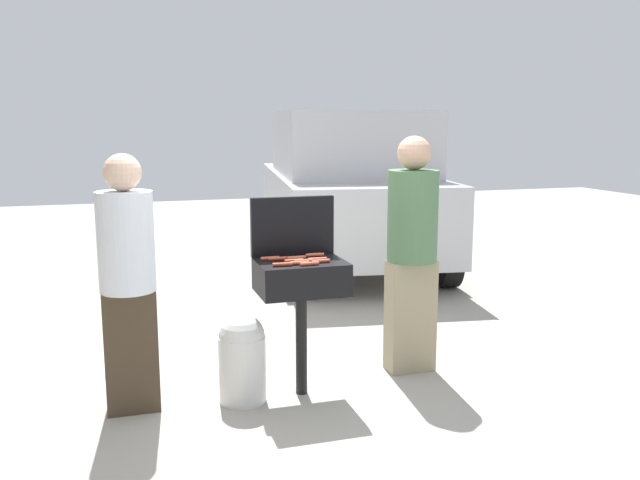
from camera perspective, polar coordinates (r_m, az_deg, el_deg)
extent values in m
plane|color=#9E998E|center=(4.97, -3.04, -12.39)|extent=(24.00, 24.00, 0.00)
cylinder|color=black|center=(4.74, -1.60, -8.77)|extent=(0.08, 0.08, 0.73)
cube|color=black|center=(4.61, -1.62, -3.15)|extent=(0.60, 0.44, 0.22)
cube|color=black|center=(4.76, -2.35, 1.18)|extent=(0.60, 0.05, 0.42)
cylinder|color=#B74C33|center=(4.63, -4.26, -1.56)|extent=(0.13, 0.03, 0.03)
cylinder|color=#C6593D|center=(4.64, -2.04, -1.52)|extent=(0.13, 0.03, 0.03)
cylinder|color=#B74C33|center=(4.47, -1.75, -1.96)|extent=(0.13, 0.03, 0.03)
cylinder|color=#C6593D|center=(4.44, -0.91, -2.02)|extent=(0.13, 0.03, 0.03)
cylinder|color=#C6593D|center=(4.58, -0.23, -1.65)|extent=(0.13, 0.03, 0.03)
cylinder|color=#B74C33|center=(4.52, 0.04, -1.81)|extent=(0.13, 0.03, 0.03)
cylinder|color=#C6593D|center=(4.73, -0.45, -1.27)|extent=(0.13, 0.03, 0.03)
cylinder|color=#AD4228|center=(4.42, -3.22, -2.09)|extent=(0.13, 0.03, 0.03)
cylinder|color=#B74C33|center=(4.54, -2.23, -1.77)|extent=(0.13, 0.04, 0.03)
cylinder|color=#AD4228|center=(4.61, -3.64, -1.60)|extent=(0.13, 0.03, 0.03)
cylinder|color=#B74C33|center=(4.53, -1.42, -1.80)|extent=(0.13, 0.03, 0.03)
cylinder|color=silver|center=(4.68, -6.62, -10.83)|extent=(0.32, 0.32, 0.46)
sphere|color=silver|center=(4.61, -6.67, -8.16)|extent=(0.31, 0.31, 0.31)
cube|color=#3F3323|center=(4.63, -15.73, -9.09)|extent=(0.34, 0.19, 0.82)
cylinder|color=silver|center=(4.44, -16.18, -0.14)|extent=(0.36, 0.36, 0.65)
sphere|color=beige|center=(4.39, -16.46, 5.54)|extent=(0.24, 0.24, 0.24)
cube|color=gray|center=(5.20, 7.68, -6.40)|extent=(0.36, 0.20, 0.86)
cylinder|color=#4C724C|center=(5.04, 7.89, 2.04)|extent=(0.38, 0.38, 0.68)
sphere|color=tan|center=(5.00, 8.02, 7.34)|extent=(0.25, 0.25, 0.25)
cube|color=#B7B7BC|center=(9.06, 2.17, 2.90)|extent=(2.53, 4.63, 0.90)
cube|color=#B7B7BC|center=(8.79, 2.45, 8.24)|extent=(2.13, 2.83, 0.80)
cylinder|color=black|center=(7.89, 10.71, -1.65)|extent=(0.31, 0.67, 0.64)
cylinder|color=black|center=(7.49, -2.44, -2.10)|extent=(0.31, 0.67, 0.64)
cylinder|color=black|center=(10.80, 5.34, 1.61)|extent=(0.31, 0.67, 0.64)
cylinder|color=black|center=(10.51, -4.26, 1.39)|extent=(0.31, 0.67, 0.64)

